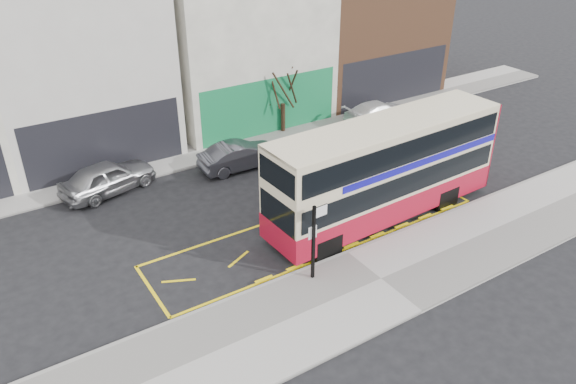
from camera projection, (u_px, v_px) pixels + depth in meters
ground at (341, 250)px, 21.50m from camera, size 120.00×120.00×0.00m
pavement at (381, 280)px, 19.77m from camera, size 40.00×4.00×0.15m
kerb at (347, 253)px, 21.19m from camera, size 40.00×0.15×0.15m
far_pavement at (214, 147)px, 29.55m from camera, size 50.00×3.00×0.15m
road_markings at (317, 231)px, 22.67m from camera, size 14.00×3.40×0.01m
terrace_left at (69, 46)px, 27.34m from camera, size 8.00×8.01×11.80m
terrace_green_shop at (233, 28)px, 31.70m from camera, size 9.00×8.01×11.30m
terrace_right at (358, 19)px, 36.17m from camera, size 9.00×8.01×10.30m
double_decker_bus at (386, 169)px, 22.64m from camera, size 10.64×2.83×4.22m
bus_stop_post at (315, 235)px, 18.98m from camera, size 0.73×0.13×2.91m
car_silver at (108, 177)px, 25.16m from camera, size 4.63×2.76×1.48m
car_grey at (240, 155)px, 27.30m from camera, size 4.11×1.51×1.35m
car_white at (378, 112)px, 32.47m from camera, size 4.36×1.80×1.26m
street_tree_right at (283, 78)px, 29.88m from camera, size 2.16×2.16×4.66m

